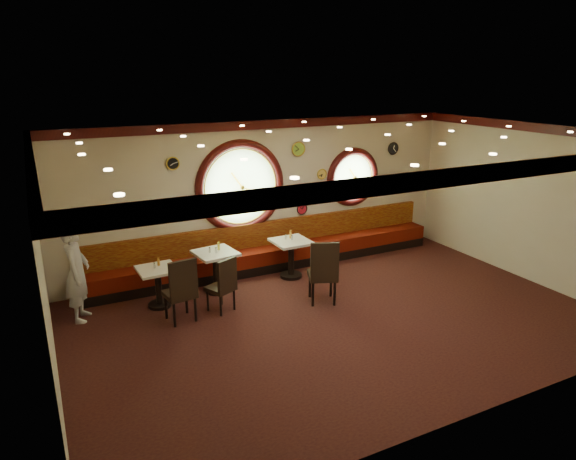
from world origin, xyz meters
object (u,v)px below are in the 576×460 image
object	(u,v)px
condiment_a_pepper	(155,265)
condiment_a_bottle	(159,262)
condiment_a_salt	(154,266)
chair_a	(181,286)
condiment_b_bottle	(219,246)
table_b	(216,267)
condiment_c_bottle	(291,234)
chair_c	(324,268)
waiter	(77,273)
chair_b	(224,281)
condiment_b_pepper	(216,250)
condiment_c_salt	(286,237)
condiment_b_salt	(210,250)
table_a	(158,282)
table_c	(291,254)
condiment_c_pepper	(292,238)

from	to	relation	value
condiment_a_pepper	condiment_a_bottle	world-z (taller)	condiment_a_bottle
condiment_a_bottle	condiment_a_salt	bearing A→B (deg)	-132.93
chair_a	condiment_b_bottle	xyz separation A→B (m)	(1.05, 1.07, 0.24)
table_b	condiment_a_salt	distance (m)	1.25
condiment_b_bottle	condiment_c_bottle	distance (m)	1.61
condiment_b_bottle	chair_c	bearing A→B (deg)	-45.33
condiment_a_salt	condiment_a_bottle	size ratio (longest dim) A/B	0.60
condiment_c_bottle	waiter	size ratio (longest dim) A/B	0.10
chair_b	table_b	bearing A→B (deg)	55.47
chair_b	condiment_c_bottle	distance (m)	2.18
condiment_a_salt	condiment_a_pepper	bearing A→B (deg)	73.46
chair_c	condiment_b_pepper	size ratio (longest dim) A/B	6.94
condiment_c_salt	condiment_b_salt	bearing A→B (deg)	-176.11
condiment_a_bottle	chair_b	bearing A→B (deg)	-42.99
table_b	chair_b	xyz separation A→B (m)	(-0.17, -0.92, 0.07)
table_a	condiment_a_salt	xyz separation A→B (m)	(-0.04, 0.01, 0.32)
table_c	condiment_a_bottle	distance (m)	2.77
chair_c	table_b	bearing A→B (deg)	159.60
condiment_c_bottle	table_b	bearing A→B (deg)	-174.96
chair_c	condiment_a_pepper	size ratio (longest dim) A/B	7.70
condiment_a_salt	condiment_c_pepper	bearing A→B (deg)	3.73
table_a	condiment_c_bottle	world-z (taller)	condiment_c_bottle
condiment_a_bottle	condiment_b_bottle	bearing A→B (deg)	6.13
chair_a	chair_c	world-z (taller)	chair_c
table_b	condiment_b_bottle	size ratio (longest dim) A/B	5.21
table_b	chair_c	xyz separation A→B (m)	(1.59, -1.42, 0.18)
condiment_b_salt	waiter	xyz separation A→B (m)	(-2.39, -0.07, -0.02)
table_b	condiment_a_bottle	bearing A→B (deg)	-177.69
table_a	condiment_b_pepper	world-z (taller)	condiment_b_pepper
condiment_b_salt	table_b	bearing A→B (deg)	-4.85
table_b	chair_a	xyz separation A→B (m)	(-0.95, -0.98, 0.15)
chair_b	condiment_b_pepper	bearing A→B (deg)	55.10
condiment_c_bottle	condiment_a_pepper	bearing A→B (deg)	-174.28
condiment_a_bottle	condiment_c_bottle	distance (m)	2.82
chair_a	waiter	bearing A→B (deg)	141.90
chair_b	condiment_b_bottle	xyz separation A→B (m)	(0.27, 1.00, 0.32)
condiment_b_pepper	condiment_b_bottle	world-z (taller)	condiment_b_bottle
chair_c	condiment_a_pepper	xyz separation A→B (m)	(-2.79, 1.28, 0.10)
condiment_c_salt	condiment_b_bottle	size ratio (longest dim) A/B	0.64
chair_b	condiment_c_salt	xyz separation A→B (m)	(1.74, 1.04, 0.27)
table_a	chair_a	bearing A→B (deg)	-74.90
table_c	chair_b	distance (m)	2.04
condiment_b_pepper	condiment_a_pepper	bearing A→B (deg)	-176.28
condiment_c_salt	condiment_c_bottle	distance (m)	0.14
condiment_c_bottle	waiter	bearing A→B (deg)	-177.10
table_c	condiment_c_bottle	size ratio (longest dim) A/B	4.48
chair_c	chair_b	bearing A→B (deg)	-174.55
chair_b	waiter	distance (m)	2.50
chair_c	waiter	xyz separation A→B (m)	(-4.09, 1.36, 0.16)
chair_a	condiment_b_pepper	distance (m)	1.33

